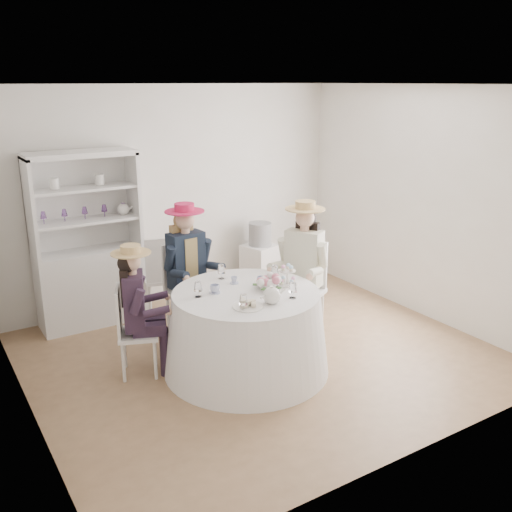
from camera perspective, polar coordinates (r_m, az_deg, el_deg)
ground at (r=6.03m, az=0.51°, el=-9.83°), size 4.50×4.50×0.00m
ceiling at (r=5.37m, az=0.59°, el=16.79°), size 4.50×4.50×0.00m
wall_back at (r=7.27m, az=-8.00°, el=6.01°), size 4.50×0.00×4.50m
wall_front at (r=4.08m, az=15.85°, el=-3.34°), size 4.50×0.00×4.50m
wall_left at (r=4.78m, az=-22.86°, el=-1.07°), size 0.00×4.50×4.50m
wall_right at (r=6.99m, az=16.36°, el=5.03°), size 0.00×4.50×4.50m
tea_table at (r=5.58m, az=-0.98°, el=-7.54°), size 1.61×1.61×0.81m
hutch at (r=6.82m, az=-16.34°, el=-0.82°), size 1.27×0.68×2.00m
side_table at (r=7.74m, az=0.39°, el=-1.11°), size 0.50×0.50×0.62m
hatbox at (r=7.60m, az=0.40°, el=2.22°), size 0.37×0.37×0.30m
guest_left at (r=5.49m, az=-11.85°, el=-4.62°), size 0.54×0.49×1.30m
guest_mid at (r=6.21m, az=-6.87°, el=-0.66°), size 0.55×0.57×1.50m
guest_right at (r=6.22m, az=4.71°, el=-0.51°), size 0.65×0.59×1.51m
spare_chair at (r=6.82m, az=-9.36°, el=-1.83°), size 0.52×0.52×1.01m
teacup_a at (r=5.39m, az=-4.14°, el=-3.35°), size 0.10×0.10×0.07m
teacup_b at (r=5.64m, az=-2.20°, el=-2.47°), size 0.07×0.07×0.06m
teacup_c at (r=5.63m, az=0.48°, el=-2.47°), size 0.08×0.08×0.07m
flower_bowl at (r=5.51m, az=0.90°, el=-2.98°), size 0.24×0.24×0.05m
flower_arrangement at (r=5.43m, az=1.23°, el=-2.46°), size 0.21×0.20×0.08m
table_teapot at (r=5.13m, az=1.59°, el=-3.97°), size 0.23×0.16×0.17m
sandwich_plate at (r=5.06m, az=-0.80°, el=-4.97°), size 0.28×0.28×0.06m
cupcake_stand at (r=5.60m, az=3.16°, el=-2.14°), size 0.21×0.21×0.20m
stemware_set at (r=5.39m, az=-1.00°, el=-2.87°), size 0.95×0.92×0.15m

